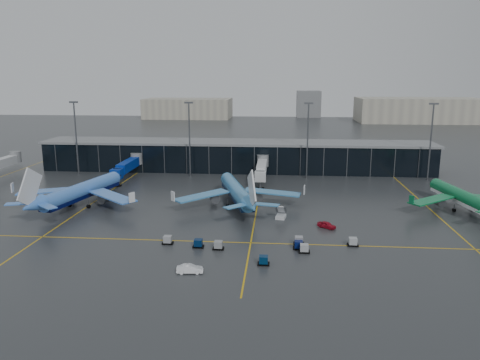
# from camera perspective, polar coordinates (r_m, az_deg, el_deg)

# --- Properties ---
(ground) EXTENTS (600.00, 600.00, 0.00)m
(ground) POSITION_cam_1_polar(r_m,az_deg,el_deg) (112.99, -3.30, -4.90)
(ground) COLOR #282B2D
(ground) RESTS_ON ground
(terminal_pier) EXTENTS (142.00, 17.00, 10.70)m
(terminal_pier) POSITION_cam_1_polar(r_m,az_deg,el_deg) (171.78, -0.44, 3.00)
(terminal_pier) COLOR black
(terminal_pier) RESTS_ON ground
(jet_bridges) EXTENTS (94.00, 27.50, 7.20)m
(jet_bridges) POSITION_cam_1_polar(r_m,az_deg,el_deg) (160.66, -13.60, 1.67)
(jet_bridges) COLOR #595B60
(jet_bridges) RESTS_ON ground
(flood_masts) EXTENTS (203.00, 0.50, 25.50)m
(flood_masts) POSITION_cam_1_polar(r_m,az_deg,el_deg) (158.33, 0.97, 5.26)
(flood_masts) COLOR #595B60
(flood_masts) RESTS_ON ground
(distant_hangars) EXTENTS (260.00, 71.00, 22.00)m
(distant_hangars) POSITION_cam_1_polar(r_m,az_deg,el_deg) (379.20, 10.11, 8.53)
(distant_hangars) COLOR #B2AD99
(distant_hangars) RESTS_ON ground
(taxi_lines) EXTENTS (220.00, 120.00, 0.02)m
(taxi_lines) POSITION_cam_1_polar(r_m,az_deg,el_deg) (122.21, 2.05, -3.53)
(taxi_lines) COLOR gold
(taxi_lines) RESTS_ON ground
(airliner_arkefly) EXTENTS (45.38, 49.38, 13.07)m
(airliner_arkefly) POSITION_cam_1_polar(r_m,az_deg,el_deg) (130.86, -18.70, -0.17)
(airliner_arkefly) COLOR #437DDD
(airliner_arkefly) RESTS_ON ground
(airliner_klm_near) EXTENTS (45.78, 49.19, 12.56)m
(airliner_klm_near) POSITION_cam_1_polar(r_m,az_deg,el_deg) (124.02, -0.43, -0.30)
(airliner_klm_near) COLOR #3A83BE
(airliner_klm_near) RESTS_ON ground
(airliner_aer_lingus) EXTENTS (37.71, 41.39, 11.25)m
(airliner_aer_lingus) POSITION_cam_1_polar(r_m,az_deg,el_deg) (133.00, 25.41, -0.94)
(airliner_aer_lingus) COLOR #0D743E
(airliner_aer_lingus) RESTS_ON ground
(baggage_carts) EXTENTS (40.08, 12.90, 1.70)m
(baggage_carts) POSITION_cam_1_polar(r_m,az_deg,el_deg) (94.16, 2.77, -8.02)
(baggage_carts) COLOR black
(baggage_carts) RESTS_ON ground
(mobile_airstair) EXTENTS (2.74, 3.54, 3.45)m
(mobile_airstair) POSITION_cam_1_polar(r_m,az_deg,el_deg) (114.39, 5.00, -4.30)
(mobile_airstair) COLOR silver
(mobile_airstair) RESTS_ON ground
(service_van_red) EXTENTS (4.53, 4.07, 1.49)m
(service_van_red) POSITION_cam_1_polar(r_m,az_deg,el_deg) (108.63, 10.52, -5.40)
(service_van_red) COLOR #A50C1F
(service_van_red) RESTS_ON ground
(service_van_white) EXTENTS (4.80, 2.11, 1.53)m
(service_van_white) POSITION_cam_1_polar(r_m,az_deg,el_deg) (83.87, -6.14, -10.72)
(service_van_white) COLOR white
(service_van_white) RESTS_ON ground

